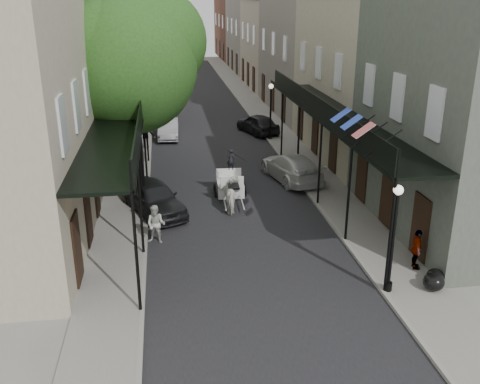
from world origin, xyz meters
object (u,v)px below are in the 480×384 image
object	(u,v)px
tree_near	(135,58)
car_right_far	(258,124)
horse	(234,195)
pedestrian_sidewalk_right	(417,249)
car_right_near	(291,167)
lamppost_right_far	(271,111)
car_left_near	(154,198)
carriage	(229,174)
lamppost_right_near	(393,237)
pedestrian_sidewalk_left	(145,133)
pedestrian_walking	(156,224)
car_left_mid	(168,129)
tree_far	(143,45)
lamppost_left	(141,172)
car_left_far	(167,97)

from	to	relation	value
tree_near	car_right_far	bearing A→B (deg)	51.76
horse	pedestrian_sidewalk_right	xyz separation A→B (m)	(5.66, -6.69, 0.12)
tree_near	car_right_near	size ratio (longest dim) A/B	1.97
lamppost_right_far	car_right_near	distance (m)	8.36
car_left_near	horse	bearing A→B (deg)	-24.29
carriage	car_left_near	world-z (taller)	carriage
lamppost_right_near	pedestrian_sidewalk_right	world-z (taller)	lamppost_right_near
tree_near	pedestrian_sidewalk_left	size ratio (longest dim) A/B	5.16
pedestrian_walking	car_right_near	xyz separation A→B (m)	(7.10, 6.76, -0.09)
car_left_mid	lamppost_right_far	bearing A→B (deg)	-11.75
lamppost_right_far	tree_far	bearing A→B (deg)	143.49
pedestrian_walking	pedestrian_sidewalk_left	bearing A→B (deg)	111.17
lamppost_left	pedestrian_sidewalk_right	xyz separation A→B (m)	(9.77, -6.69, -1.18)
tree_far	lamppost_right_near	bearing A→B (deg)	-72.32
pedestrian_sidewalk_left	car_left_mid	xyz separation A→B (m)	(1.49, 2.69, -0.41)
car_right_near	pedestrian_walking	bearing A→B (deg)	31.70
car_left_near	lamppost_left	bearing A→B (deg)	173.89
lamppost_right_near	car_left_near	distance (m)	11.28
pedestrian_sidewalk_right	car_left_far	size ratio (longest dim) A/B	0.35
pedestrian_sidewalk_left	car_left_near	distance (m)	10.87
lamppost_right_far	horse	xyz separation A→B (m)	(-4.09, -12.00, -1.30)
lamppost_left	horse	size ratio (longest dim) A/B	2.09
pedestrian_walking	car_left_mid	distance (m)	16.70
tree_near	pedestrian_sidewalk_right	xyz separation A→B (m)	(9.87, -10.86, -5.62)
lamppost_right_near	car_left_mid	distance (m)	22.77
car_left_far	car_right_far	distance (m)	13.39
lamppost_left	lamppost_right_far	distance (m)	14.53
car_right_near	tree_near	bearing A→B (deg)	-14.95
lamppost_left	car_right_far	distance (m)	16.10
lamppost_right_near	pedestrian_walking	xyz separation A→B (m)	(-7.60, 5.00, -1.25)
lamppost_right_near	horse	xyz separation A→B (m)	(-4.09, 8.00, -1.30)
lamppost_right_near	carriage	size ratio (longest dim) A/B	1.48
car_left_far	car_left_mid	bearing A→B (deg)	-68.35
pedestrian_walking	car_left_mid	bearing A→B (deg)	105.61
carriage	car_left_near	bearing A→B (deg)	-147.18
lamppost_left	horse	distance (m)	4.31
car_left_mid	car_right_near	world-z (taller)	car_right_near
car_left_near	lamppost_right_near	bearing A→B (deg)	-68.63
lamppost_right_far	lamppost_right_near	bearing A→B (deg)	-90.00
tree_near	car_right_near	distance (m)	9.71
tree_near	car_right_far	world-z (taller)	tree_near
tree_far	car_left_near	size ratio (longest dim) A/B	1.95
tree_near	car_left_mid	distance (m)	11.26
lamppost_left	car_right_near	xyz separation A→B (m)	(7.70, 3.76, -1.34)
lamppost_right_far	car_right_far	distance (m)	2.52
car_left_far	lamppost_left	bearing A→B (deg)	-71.24
horse	car_left_far	size ratio (longest dim) A/B	0.41
car_right_near	lamppost_right_near	bearing A→B (deg)	80.52
tree_near	car_left_mid	world-z (taller)	tree_near
horse	lamppost_right_far	bearing A→B (deg)	-106.56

